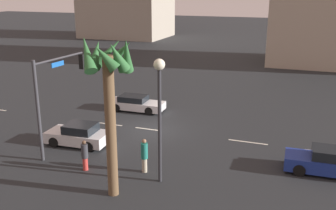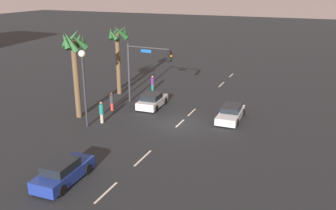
{
  "view_description": "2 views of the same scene",
  "coord_description": "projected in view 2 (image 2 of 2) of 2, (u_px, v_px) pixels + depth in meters",
  "views": [
    {
      "loc": [
        -10.04,
        23.89,
        9.62
      ],
      "look_at": [
        -1.31,
        0.07,
        1.96
      ],
      "focal_mm": 41.89,
      "sensor_mm": 36.0,
      "label": 1
    },
    {
      "loc": [
        -26.65,
        -10.24,
        11.28
      ],
      "look_at": [
        -0.74,
        0.69,
        1.87
      ],
      "focal_mm": 38.7,
      "sensor_mm": 36.0,
      "label": 2
    }
  ],
  "objects": [
    {
      "name": "ground_plane",
      "position": [
        179.0,
        124.0,
        30.63
      ],
      "size": [
        220.0,
        220.0,
        0.0
      ],
      "primitive_type": "plane",
      "color": "#232628"
    },
    {
      "name": "lane_stripe_1",
      "position": [
        106.0,
        192.0,
        20.61
      ],
      "size": [
        2.37,
        0.14,
        0.01
      ],
      "primitive_type": "cube",
      "color": "silver",
      "rests_on": "ground_plane"
    },
    {
      "name": "lane_stripe_2",
      "position": [
        143.0,
        158.0,
        24.69
      ],
      "size": [
        2.53,
        0.14,
        0.01
      ],
      "primitive_type": "cube",
      "color": "silver",
      "rests_on": "ground_plane"
    },
    {
      "name": "lane_stripe_3",
      "position": [
        180.0,
        123.0,
        30.85
      ],
      "size": [
        1.89,
        0.14,
        0.01
      ],
      "primitive_type": "cube",
      "color": "silver",
      "rests_on": "ground_plane"
    },
    {
      "name": "lane_stripe_4",
      "position": [
        192.0,
        112.0,
        33.5
      ],
      "size": [
        2.04,
        0.14,
        0.01
      ],
      "primitive_type": "cube",
      "color": "silver",
      "rests_on": "ground_plane"
    },
    {
      "name": "lane_stripe_5",
      "position": [
        221.0,
        85.0,
        42.77
      ],
      "size": [
        2.31,
        0.14,
        0.01
      ],
      "primitive_type": "cube",
      "color": "silver",
      "rests_on": "ground_plane"
    },
    {
      "name": "lane_stripe_6",
      "position": [
        231.0,
        75.0,
        47.07
      ],
      "size": [
        1.96,
        0.14,
        0.01
      ],
      "primitive_type": "cube",
      "color": "silver",
      "rests_on": "ground_plane"
    },
    {
      "name": "car_0",
      "position": [
        63.0,
        172.0,
        21.53
      ],
      "size": [
        4.28,
        1.92,
        1.42
      ],
      "color": "navy",
      "rests_on": "ground_plane"
    },
    {
      "name": "car_1",
      "position": [
        152.0,
        101.0,
        34.79
      ],
      "size": [
        3.99,
        2.08,
        1.37
      ],
      "color": "silver",
      "rests_on": "ground_plane"
    },
    {
      "name": "car_2",
      "position": [
        231.0,
        113.0,
        31.59
      ],
      "size": [
        4.54,
        1.94,
        1.22
      ],
      "color": "silver",
      "rests_on": "ground_plane"
    },
    {
      "name": "traffic_signal",
      "position": [
        143.0,
        64.0,
        34.65
      ],
      "size": [
        0.5,
        4.79,
        5.86
      ],
      "color": "#38383D",
      "rests_on": "ground_plane"
    },
    {
      "name": "streetlamp",
      "position": [
        83.0,
        74.0,
        28.82
      ],
      "size": [
        0.56,
        0.56,
        6.39
      ],
      "color": "#2D2D33",
      "rests_on": "ground_plane"
    },
    {
      "name": "pedestrian_0",
      "position": [
        153.0,
        83.0,
        40.2
      ],
      "size": [
        0.52,
        0.52,
        1.67
      ],
      "color": "#1E7266",
      "rests_on": "ground_plane"
    },
    {
      "name": "pedestrian_1",
      "position": [
        112.0,
        101.0,
        33.77
      ],
      "size": [
        0.43,
        0.43,
        1.73
      ],
      "color": "#BF3833",
      "rests_on": "ground_plane"
    },
    {
      "name": "pedestrian_2",
      "position": [
        102.0,
        112.0,
        30.67
      ],
      "size": [
        0.45,
        0.45,
        1.9
      ],
      "color": "#B2A58C",
      "rests_on": "ground_plane"
    },
    {
      "name": "palm_tree_0",
      "position": [
        75.0,
        54.0,
        30.58
      ],
      "size": [
        2.67,
        2.75,
        7.74
      ],
      "color": "brown",
      "rests_on": "ground_plane"
    },
    {
      "name": "palm_tree_1",
      "position": [
        118.0,
        44.0,
        37.57
      ],
      "size": [
        2.52,
        2.57,
        7.5
      ],
      "color": "brown",
      "rests_on": "ground_plane"
    }
  ]
}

